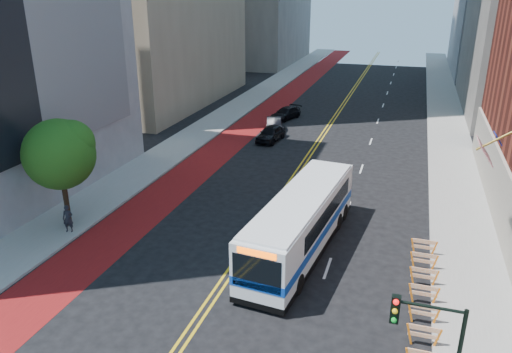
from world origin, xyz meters
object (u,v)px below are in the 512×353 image
Objects in this scene: street_tree at (60,152)px; pedestrian at (68,219)px; transit_bus at (302,221)px; car_b at (274,125)px; car_a at (271,133)px; car_c at (286,113)px; traffic_signal at (429,344)px.

street_tree is 3.95× the size of pedestrian.
pedestrian is (0.52, -0.81, -3.91)m from street_tree.
transit_bus is at bearing 5.86° from street_tree.
transit_bus is at bearing -7.62° from pedestrian.
transit_bus is 24.53m from car_b.
transit_bus reaches higher than car_a.
car_a reaches higher than car_c.
pedestrian reaches higher than car_a.
street_tree is 1.52× the size of car_c.
car_c is at bearing 74.20° from car_b.
street_tree is at bearing -100.88° from car_a.
car_a is (6.82, 21.27, -4.17)m from street_tree.
transit_bus is at bearing -87.50° from car_b.
car_a is 3.39m from car_b.
car_a is 0.98× the size of car_c.
traffic_signal is 42.09m from car_c.
street_tree reaches higher than pedestrian.
transit_bus reaches higher than pedestrian.
street_tree is 14.66m from transit_bus.
car_c is at bearing 62.63° from pedestrian.
transit_bus is at bearing 120.18° from traffic_signal.
street_tree reaches higher than car_c.
car_a is 8.57m from car_c.
car_c is (-0.71, 8.54, -0.10)m from car_a.
transit_bus is (-6.41, 11.02, -1.94)m from traffic_signal.
traffic_signal reaches higher than pedestrian.
car_a is at bearing 57.05° from pedestrian.
traffic_signal is at bearing -40.50° from pedestrian.
traffic_signal is 2.99× the size of pedestrian.
street_tree is 1.32× the size of traffic_signal.
car_b is 2.46× the size of pedestrian.
pedestrian is at bearing -81.37° from car_c.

